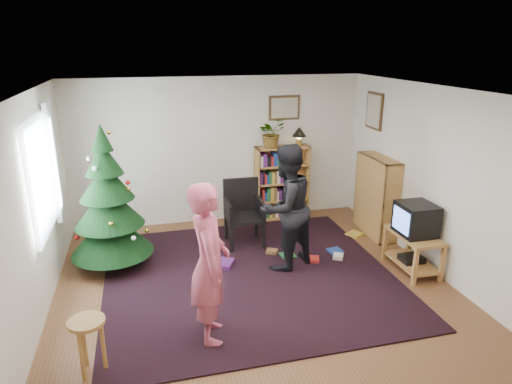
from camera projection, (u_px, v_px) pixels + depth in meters
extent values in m
plane|color=brown|center=(255.00, 287.00, 5.91)|extent=(5.00, 5.00, 0.00)
plane|color=white|center=(255.00, 91.00, 5.13)|extent=(5.00, 5.00, 0.00)
cube|color=silver|center=(219.00, 151.00, 7.82)|extent=(5.00, 0.02, 2.50)
cube|color=silver|center=(341.00, 306.00, 3.22)|extent=(5.00, 0.02, 2.50)
cube|color=silver|center=(31.00, 214.00, 4.94)|extent=(0.02, 5.00, 2.50)
cube|color=silver|center=(435.00, 181.00, 6.11)|extent=(0.02, 5.00, 2.50)
cube|color=black|center=(249.00, 276.00, 6.19)|extent=(3.80, 3.60, 0.02)
cube|color=silver|center=(41.00, 177.00, 5.42)|extent=(0.04, 1.20, 1.40)
cube|color=silver|center=(54.00, 162.00, 6.07)|extent=(0.06, 0.35, 1.60)
cube|color=#4C3319|center=(284.00, 108.00, 7.85)|extent=(0.55, 0.03, 0.42)
cube|color=beige|center=(284.00, 108.00, 7.85)|extent=(0.47, 0.01, 0.34)
cube|color=#4C3319|center=(374.00, 111.00, 7.49)|extent=(0.03, 0.50, 0.60)
cube|color=beige|center=(374.00, 111.00, 7.49)|extent=(0.01, 0.42, 0.52)
cylinder|color=#3F2816|center=(114.00, 259.00, 6.44)|extent=(0.11, 0.11, 0.22)
cone|color=black|center=(111.00, 231.00, 6.31)|extent=(1.12, 1.12, 0.63)
cone|color=black|center=(108.00, 206.00, 6.19)|extent=(0.94, 0.94, 0.56)
cone|color=black|center=(106.00, 181.00, 6.09)|extent=(0.72, 0.72, 0.50)
cone|color=black|center=(103.00, 158.00, 5.99)|extent=(0.51, 0.51, 0.43)
cone|color=black|center=(101.00, 137.00, 5.90)|extent=(0.29, 0.29, 0.36)
cube|color=#AD7E3E|center=(282.00, 182.00, 8.12)|extent=(0.95, 0.30, 1.30)
cube|color=#AD7E3E|center=(282.00, 147.00, 7.92)|extent=(0.95, 0.30, 0.03)
cube|color=#AD7E3E|center=(376.00, 196.00, 7.38)|extent=(0.30, 0.95, 1.30)
cube|color=#AD7E3E|center=(380.00, 158.00, 7.18)|extent=(0.30, 0.95, 0.03)
cube|color=#AD7E3E|center=(414.00, 235.00, 6.20)|extent=(0.46, 0.83, 0.04)
cube|color=#AD7E3E|center=(415.00, 268.00, 5.88)|extent=(0.05, 0.05, 0.51)
cube|color=#AD7E3E|center=(442.00, 264.00, 5.97)|extent=(0.05, 0.05, 0.51)
cube|color=#AD7E3E|center=(385.00, 243.00, 6.59)|extent=(0.05, 0.05, 0.51)
cube|color=#AD7E3E|center=(409.00, 241.00, 6.68)|extent=(0.05, 0.05, 0.51)
cube|color=#AD7E3E|center=(411.00, 262.00, 6.32)|extent=(0.42, 0.79, 0.03)
cube|color=black|center=(411.00, 259.00, 6.31)|extent=(0.30, 0.25, 0.08)
cube|color=black|center=(416.00, 219.00, 6.12)|extent=(0.45, 0.49, 0.43)
cube|color=#5D86FF|center=(401.00, 221.00, 6.07)|extent=(0.01, 0.38, 0.31)
cube|color=black|center=(244.00, 217.00, 7.02)|extent=(0.56, 0.56, 0.05)
cube|color=black|center=(241.00, 195.00, 7.17)|extent=(0.56, 0.06, 0.56)
cube|color=black|center=(232.00, 239.00, 6.81)|extent=(0.05, 0.05, 0.45)
cube|color=black|center=(264.00, 236.00, 6.93)|extent=(0.05, 0.05, 0.45)
cube|color=black|center=(226.00, 227.00, 7.27)|extent=(0.05, 0.05, 0.45)
cube|color=black|center=(256.00, 224.00, 7.38)|extent=(0.05, 0.05, 0.45)
cylinder|color=#AD7E3E|center=(86.00, 322.00, 4.23)|extent=(0.34, 0.34, 0.04)
cylinder|color=#AD7E3E|center=(103.00, 346.00, 4.35)|extent=(0.04, 0.04, 0.53)
cylinder|color=#AD7E3E|center=(84.00, 342.00, 4.40)|extent=(0.04, 0.04, 0.53)
cylinder|color=#AD7E3E|center=(82.00, 356.00, 4.21)|extent=(0.04, 0.04, 0.53)
imported|color=#B4485D|center=(209.00, 264.00, 4.66)|extent=(0.47, 0.67, 1.74)
imported|color=black|center=(286.00, 208.00, 6.20)|extent=(1.06, 0.98, 1.76)
imported|color=gray|center=(272.00, 133.00, 7.79)|extent=(0.57, 0.54, 0.51)
cylinder|color=#A57F33|center=(299.00, 143.00, 7.97)|extent=(0.10, 0.10, 0.10)
sphere|color=#FFD88C|center=(299.00, 136.00, 7.93)|extent=(0.10, 0.10, 0.10)
cone|color=black|center=(299.00, 132.00, 7.91)|extent=(0.25, 0.25, 0.17)
cube|color=#A51E19|center=(313.00, 259.00, 6.60)|extent=(0.20, 0.20, 0.08)
cube|color=navy|center=(335.00, 251.00, 6.85)|extent=(0.20, 0.20, 0.08)
cube|color=#1E592D|center=(288.00, 255.00, 6.73)|extent=(0.20, 0.20, 0.08)
cube|color=gold|center=(354.00, 233.00, 7.48)|extent=(0.20, 0.20, 0.08)
cube|color=brown|center=(272.00, 252.00, 6.83)|extent=(0.20, 0.20, 0.08)
cube|color=beige|center=(338.00, 257.00, 6.66)|extent=(0.20, 0.20, 0.08)
cube|color=#4C1959|center=(225.00, 264.00, 6.44)|extent=(0.20, 0.20, 0.08)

